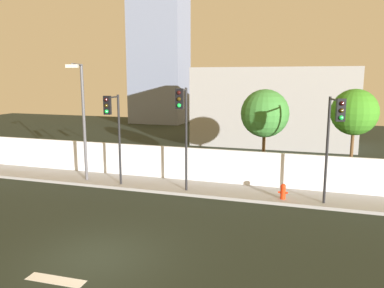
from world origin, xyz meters
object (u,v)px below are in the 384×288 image
object	(u,v)px
traffic_light_left	(183,118)
roadside_tree_leftmost	(265,114)
traffic_light_right	(334,129)
fire_hydrant	(283,191)
street_lamp_curbside	(82,113)
roadside_tree_midleft	(354,112)
traffic_light_center	(113,121)

from	to	relation	value
traffic_light_left	roadside_tree_leftmost	bearing A→B (deg)	48.00
traffic_light_right	fire_hydrant	size ratio (longest dim) A/B	6.55
traffic_light_right	roadside_tree_leftmost	world-z (taller)	roadside_tree_leftmost
roadside_tree_leftmost	street_lamp_curbside	bearing A→B (deg)	-162.40
roadside_tree_leftmost	roadside_tree_midleft	world-z (taller)	roadside_tree_midleft
traffic_light_center	fire_hydrant	xyz separation A→B (m)	(8.36, 0.73, -3.07)
traffic_light_left	roadside_tree_leftmost	xyz separation A→B (m)	(3.35, 3.71, -0.03)
traffic_light_right	roadside_tree_leftmost	xyz separation A→B (m)	(-3.31, 3.76, 0.19)
street_lamp_curbside	roadside_tree_midleft	xyz separation A→B (m)	(13.69, 2.94, 0.16)
fire_hydrant	traffic_light_left	bearing A→B (deg)	-170.18
fire_hydrant	roadside_tree_leftmost	world-z (taller)	roadside_tree_leftmost
traffic_light_center	roadside_tree_midleft	xyz separation A→B (m)	(11.47, 3.64, 0.42)
traffic_light_right	roadside_tree_midleft	bearing A→B (deg)	73.64
roadside_tree_leftmost	traffic_light_center	bearing A→B (deg)	-152.73
roadside_tree_leftmost	roadside_tree_midleft	bearing A→B (deg)	0.00
street_lamp_curbside	roadside_tree_midleft	size ratio (longest dim) A/B	1.21
roadside_tree_midleft	roadside_tree_leftmost	bearing A→B (deg)	180.00
traffic_light_left	fire_hydrant	bearing A→B (deg)	9.82
traffic_light_right	roadside_tree_midleft	xyz separation A→B (m)	(1.10, 3.76, 0.37)
street_lamp_curbside	roadside_tree_leftmost	world-z (taller)	street_lamp_curbside
traffic_light_center	traffic_light_right	distance (m)	10.37
roadside_tree_midleft	traffic_light_center	bearing A→B (deg)	-162.41
roadside_tree_leftmost	traffic_light_left	bearing A→B (deg)	-132.00
traffic_light_center	traffic_light_right	world-z (taller)	traffic_light_right
traffic_light_center	street_lamp_curbside	distance (m)	2.34
fire_hydrant	traffic_light_center	bearing A→B (deg)	-175.03
roadside_tree_leftmost	fire_hydrant	bearing A→B (deg)	-65.88
traffic_light_right	roadside_tree_midleft	size ratio (longest dim) A/B	0.92
traffic_light_center	roadside_tree_midleft	size ratio (longest dim) A/B	0.91
fire_hydrant	street_lamp_curbside	bearing A→B (deg)	-179.82
traffic_light_left	traffic_light_right	world-z (taller)	traffic_light_left
traffic_light_left	roadside_tree_leftmost	distance (m)	5.00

